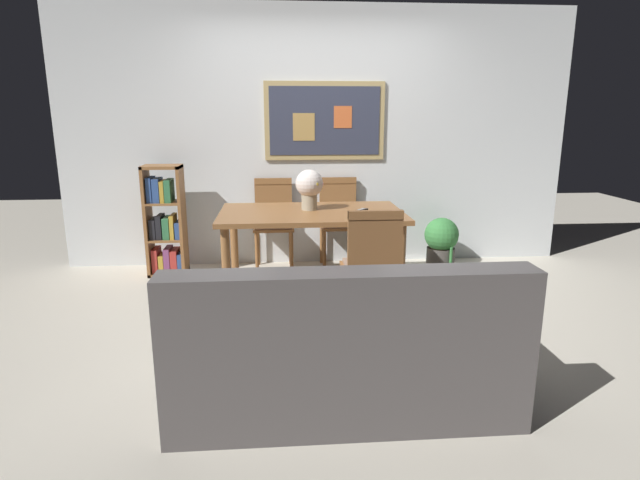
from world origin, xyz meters
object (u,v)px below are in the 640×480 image
dining_chair_near_right (372,259)px  potted_ivy (441,241)px  leather_couch (343,351)px  bookshelf (166,225)px  flower_vase (309,186)px  dining_chair_far_left (274,216)px  dining_chair_far_right (339,215)px  tv_remote (361,211)px  dining_table (311,222)px

dining_chair_near_right → potted_ivy: bearing=56.8°
leather_couch → bookshelf: size_ratio=1.67×
bookshelf → potted_ivy: bearing=0.7°
leather_couch → bookshelf: 2.88m
potted_ivy → flower_vase: flower_vase is taller
dining_chair_near_right → dining_chair_far_left: (-0.71, 1.66, 0.00)m
dining_chair_far_right → potted_ivy: (1.05, -0.13, -0.27)m
bookshelf → potted_ivy: 2.78m
leather_couch → tv_remote: bearing=77.9°
dining_chair_far_right → dining_chair_near_right: (0.04, -1.67, 0.00)m
dining_table → dining_chair_far_right: bearing=68.6°
dining_table → dining_chair_near_right: bearing=-64.9°
bookshelf → flower_vase: bearing=-24.1°
dining_chair_far_right → potted_ivy: dining_chair_far_right is taller
dining_table → bookshelf: 1.55m
dining_chair_far_left → flower_vase: 0.93m
dining_table → tv_remote: (0.42, -0.06, 0.10)m
dining_chair_near_right → bookshelf: bookshelf is taller
leather_couch → tv_remote: (0.37, 1.74, 0.44)m
bookshelf → flower_vase: 1.57m
leather_couch → potted_ivy: bearing=62.0°
flower_vase → dining_table: bearing=-82.2°
leather_couch → potted_ivy: leather_couch is taller
dining_chair_far_left → potted_ivy: (1.72, -0.12, -0.27)m
potted_ivy → flower_vase: 1.68m
dining_chair_far_left → tv_remote: (0.75, -0.91, 0.21)m
dining_chair_far_right → tv_remote: (0.08, -0.92, 0.21)m
dining_chair_far_right → dining_chair_far_left: bearing=-179.0°
dining_table → dining_chair_far_left: dining_chair_far_left is taller
dining_chair_near_right → dining_table: bearing=115.1°
flower_vase → tv_remote: bearing=-17.6°
dining_chair_near_right → leather_couch: bearing=-108.6°
bookshelf → leather_couch: bearing=-60.1°
dining_chair_near_right → flower_vase: 1.06m
dining_chair_far_left → potted_ivy: bearing=-4.1°
tv_remote → dining_table: bearing=171.9°
bookshelf → tv_remote: bookshelf is taller
dining_table → bookshelf: bearing=153.4°
dining_chair_far_right → flower_vase: size_ratio=2.62×
dining_table → flower_vase: size_ratio=4.48×
dining_chair_far_left → dining_chair_far_right: bearing=1.0°
dining_chair_far_right → bookshelf: (-1.72, -0.17, -0.04)m
dining_chair_far_right → leather_couch: size_ratio=0.51×
tv_remote → dining_chair_far_left: bearing=129.7°
dining_chair_far_right → dining_chair_near_right: bearing=-88.5°
leather_couch → flower_vase: bearing=91.8°
dining_chair_near_right → dining_chair_far_right: bearing=91.5°
dining_chair_far_right → bookshelf: bearing=-174.4°
bookshelf → flower_vase: size_ratio=3.09×
dining_chair_far_left → leather_couch: size_ratio=0.51×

